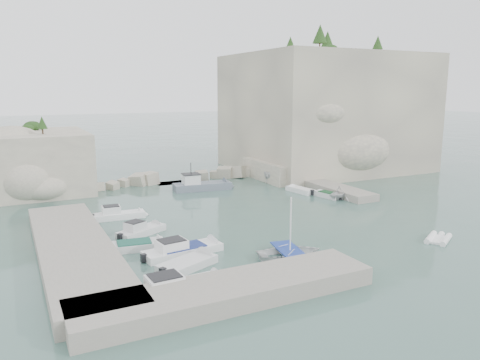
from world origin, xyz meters
name	(u,v)px	position (x,y,z in m)	size (l,w,h in m)	color
ground	(270,224)	(0.00, 0.00, 0.00)	(400.00, 400.00, 0.00)	#45685F
cliff_east	(325,112)	(23.00, 23.00, 8.50)	(26.00, 22.00, 17.00)	beige
cliff_terrace	(286,169)	(13.00, 18.00, 1.25)	(8.00, 10.00, 2.50)	beige
outcrop_west	(16,163)	(-20.00, 25.00, 3.50)	(16.00, 14.00, 7.00)	beige
quay_west	(75,250)	(-17.00, -1.00, 0.55)	(5.00, 24.00, 1.10)	#9E9689
quay_south	(229,291)	(-10.00, -12.50, 0.55)	(18.00, 4.00, 1.10)	#9E9689
ledge_east	(324,186)	(13.50, 10.00, 0.40)	(3.00, 16.00, 0.80)	#9E9689
breakwater	(179,177)	(-1.00, 22.00, 0.70)	(28.00, 3.00, 1.40)	beige
motorboat_a	(119,218)	(-11.82, 7.93, 0.00)	(5.18, 1.54, 1.40)	white
motorboat_b	(141,234)	(-11.27, 2.06, 0.00)	(4.73, 1.55, 1.40)	silver
motorboat_c	(134,249)	(-12.72, -1.34, 0.00)	(5.02, 1.83, 0.70)	silver
motorboat_d	(183,254)	(-9.77, -4.04, 0.00)	(6.51, 1.94, 1.40)	white
motorboat_e	(187,268)	(-10.39, -6.68, 0.00)	(4.64, 1.90, 0.70)	silver
motorboat_f	(179,293)	(-12.25, -10.23, 0.00)	(6.49, 1.93, 1.40)	white
rowboat	(290,257)	(-3.01, -8.13, 0.00)	(3.41, 4.77, 0.99)	white
inflatable_dinghy	(438,241)	(9.71, -10.32, 0.00)	(3.01, 1.46, 0.44)	white
tender_east_a	(340,199)	(11.80, 4.75, 0.00)	(2.70, 3.13, 1.65)	silver
tender_east_b	(327,197)	(11.16, 6.22, 0.00)	(3.76, 1.28, 0.70)	silver
tender_east_c	(300,192)	(9.86, 9.70, 0.00)	(4.22, 1.36, 0.70)	white
tender_east_d	(283,183)	(10.88, 15.23, 0.00)	(1.89, 5.03, 1.94)	silver
work_boat	(202,190)	(0.02, 16.23, 0.00)	(7.62, 2.25, 2.20)	slate
rowboat_mast	(291,223)	(-3.01, -8.13, 2.59)	(0.10, 0.10, 4.20)	white
vegetation	(293,48)	(17.83, 24.40, 17.93)	(53.48, 13.88, 13.40)	#1E4219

